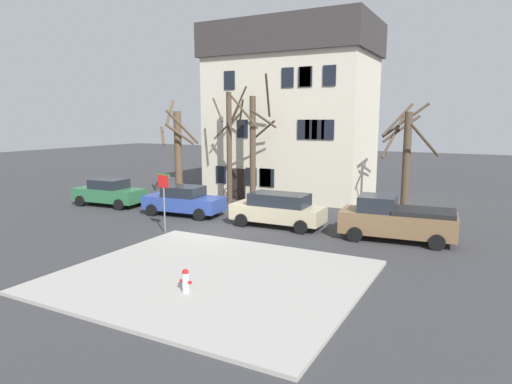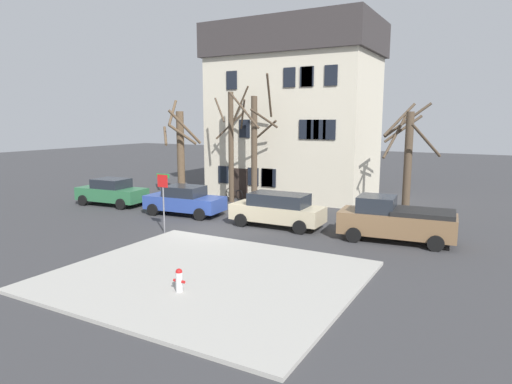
% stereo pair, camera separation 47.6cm
% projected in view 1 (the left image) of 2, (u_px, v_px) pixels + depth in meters
% --- Properties ---
extents(ground_plane, '(120.00, 120.00, 0.00)m').
position_uv_depth(ground_plane, '(213.00, 230.00, 22.02)').
color(ground_plane, '#38383A').
extents(sidewalk_slab, '(10.05, 8.75, 0.12)m').
position_uv_depth(sidewalk_slab, '(212.00, 276.00, 15.42)').
color(sidewalk_slab, '#A8A59E').
rests_on(sidewalk_slab, ground_plane).
extents(building_main, '(11.45, 6.92, 11.89)m').
position_uv_depth(building_main, '(291.00, 110.00, 31.50)').
color(building_main, beige).
rests_on(building_main, ground_plane).
extents(tree_bare_near, '(3.13, 2.10, 6.75)m').
position_uv_depth(tree_bare_near, '(178.00, 150.00, 30.92)').
color(tree_bare_near, brown).
rests_on(tree_bare_near, ground_plane).
extents(tree_bare_mid, '(2.76, 2.75, 7.53)m').
position_uv_depth(tree_bare_mid, '(230.00, 143.00, 29.02)').
color(tree_bare_mid, '#4C3D2D').
rests_on(tree_bare_mid, ground_plane).
extents(tree_bare_far, '(2.62, 2.71, 8.10)m').
position_uv_depth(tree_bare_far, '(254.00, 145.00, 27.78)').
color(tree_bare_far, '#4C3D2D').
rests_on(tree_bare_far, ground_plane).
extents(tree_bare_end, '(3.27, 3.28, 6.37)m').
position_uv_depth(tree_bare_end, '(406.00, 157.00, 24.85)').
color(tree_bare_end, '#4C3D2D').
rests_on(tree_bare_end, ground_plane).
extents(car_green_sedan, '(4.63, 2.34, 1.70)m').
position_uv_depth(car_green_sedan, '(109.00, 192.00, 28.22)').
color(car_green_sedan, '#2D6B42').
rests_on(car_green_sedan, ground_plane).
extents(car_blue_sedan, '(4.69, 2.38, 1.67)m').
position_uv_depth(car_blue_sedan, '(184.00, 201.00, 25.42)').
color(car_blue_sedan, '#2D4799').
rests_on(car_blue_sedan, ground_plane).
extents(car_beige_wagon, '(4.78, 2.06, 1.73)m').
position_uv_depth(car_beige_wagon, '(278.00, 209.00, 22.68)').
color(car_beige_wagon, '#C6B793').
rests_on(car_beige_wagon, ground_plane).
extents(pickup_truck_brown, '(5.17, 2.52, 2.00)m').
position_uv_depth(pickup_truck_brown, '(396.00, 219.00, 20.08)').
color(pickup_truck_brown, brown).
rests_on(pickup_truck_brown, ground_plane).
extents(fire_hydrant, '(0.42, 0.22, 0.75)m').
position_uv_depth(fire_hydrant, '(186.00, 280.00, 13.80)').
color(fire_hydrant, silver).
rests_on(fire_hydrant, sidewalk_slab).
extents(street_sign_pole, '(0.76, 0.07, 2.87)m').
position_uv_depth(street_sign_pole, '(164.00, 192.00, 21.18)').
color(street_sign_pole, slate).
rests_on(street_sign_pole, ground_plane).
extents(bicycle_leaning, '(1.69, 0.56, 1.03)m').
position_uv_depth(bicycle_leaning, '(232.00, 194.00, 30.54)').
color(bicycle_leaning, black).
rests_on(bicycle_leaning, ground_plane).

